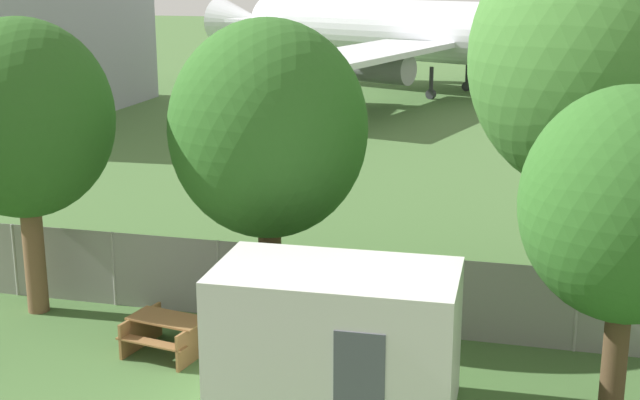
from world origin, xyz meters
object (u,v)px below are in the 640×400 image
object	(u,v)px
tree_behind_benches	(629,206)
tree_far_right	(268,130)
picnic_bench_near_cabin	(168,331)
tree_left_of_cabin	(596,59)
portable_cabin	(336,339)
tree_near_hangar	(23,120)
airplane	(469,34)

from	to	relation	value
tree_behind_benches	tree_far_right	world-z (taller)	tree_far_right
picnic_bench_near_cabin	tree_left_of_cabin	world-z (taller)	tree_left_of_cabin
picnic_bench_near_cabin	portable_cabin	bearing A→B (deg)	-19.33
picnic_bench_near_cabin	tree_far_right	world-z (taller)	tree_far_right
picnic_bench_near_cabin	tree_behind_benches	bearing A→B (deg)	-2.78
tree_near_hangar	tree_behind_benches	xyz separation A→B (m)	(12.27, -1.77, -0.62)
portable_cabin	tree_left_of_cabin	size ratio (longest dim) A/B	0.49
airplane	tree_near_hangar	xyz separation A→B (m)	(-6.16, -36.45, 0.74)
airplane	picnic_bench_near_cabin	distance (m)	38.01
airplane	tree_behind_benches	bearing A→B (deg)	-58.01
tree_left_of_cabin	tree_far_right	xyz separation A→B (m)	(-6.77, -2.31, -1.45)
tree_left_of_cabin	tree_behind_benches	bearing A→B (deg)	-85.44
tree_far_right	portable_cabin	bearing A→B (deg)	-58.56
portable_cabin	tree_behind_benches	bearing A→B (deg)	9.31
portable_cabin	tree_left_of_cabin	distance (m)	8.81
portable_cabin	tree_behind_benches	xyz separation A→B (m)	(4.72, 0.91, 2.48)
tree_left_of_cabin	tree_far_right	size ratio (longest dim) A/B	1.33
tree_behind_benches	tree_near_hangar	bearing A→B (deg)	171.79
tree_left_of_cabin	tree_near_hangar	bearing A→B (deg)	-162.65
picnic_bench_near_cabin	tree_behind_benches	xyz separation A→B (m)	(8.50, -0.41, 3.29)
airplane	portable_cabin	bearing A→B (deg)	-65.05
portable_cabin	tree_left_of_cabin	world-z (taller)	tree_left_of_cabin
tree_near_hangar	tree_far_right	xyz separation A→B (m)	(5.07, 1.39, -0.24)
airplane	tree_left_of_cabin	bearing A→B (deg)	-57.26
airplane	portable_cabin	size ratio (longest dim) A/B	8.91
tree_left_of_cabin	tree_far_right	bearing A→B (deg)	-161.16
portable_cabin	tree_far_right	size ratio (longest dim) A/B	0.65
portable_cabin	picnic_bench_near_cabin	bearing A→B (deg)	159.01
portable_cabin	picnic_bench_near_cabin	xyz separation A→B (m)	(-3.78, 1.33, -0.81)
airplane	picnic_bench_near_cabin	xyz separation A→B (m)	(-2.38, -37.80, -3.18)
tree_behind_benches	tree_far_right	bearing A→B (deg)	156.33
tree_left_of_cabin	airplane	bearing A→B (deg)	99.84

